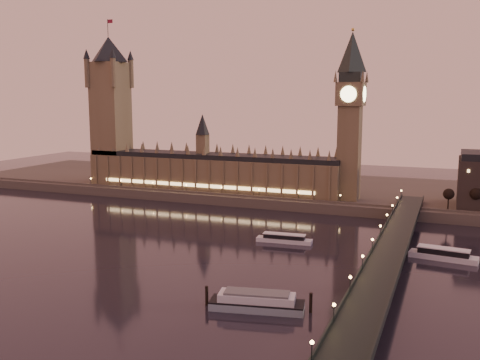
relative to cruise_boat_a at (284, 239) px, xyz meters
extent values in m
plane|color=black|center=(-40.42, -31.09, -1.88)|extent=(700.00, 700.00, 0.00)
cube|color=#423D35|center=(-10.42, 133.91, 1.12)|extent=(560.00, 130.00, 6.00)
cube|color=brown|center=(-80.42, 89.91, 15.12)|extent=(180.00, 26.00, 22.00)
cube|color=black|center=(-80.42, 89.91, 27.72)|extent=(180.00, 22.00, 3.20)
cube|color=#FFCC7F|center=(-80.42, 76.41, 9.12)|extent=(153.00, 0.25, 2.20)
cube|color=brown|center=(-160.42, 89.91, 48.12)|extent=(22.00, 22.00, 88.00)
cone|color=black|center=(-160.42, 89.91, 101.12)|extent=(31.68, 31.68, 18.00)
cylinder|color=black|center=(-160.42, 89.91, 116.12)|extent=(0.44, 0.44, 12.00)
cube|color=maroon|center=(-158.22, 89.91, 120.62)|extent=(4.00, 0.15, 2.50)
cube|color=brown|center=(13.58, 89.91, 33.12)|extent=(13.00, 13.00, 58.00)
cube|color=brown|center=(13.58, 89.91, 69.12)|extent=(16.00, 16.00, 14.00)
cylinder|color=#FFEAA5|center=(13.58, 81.73, 69.12)|extent=(9.60, 0.35, 9.60)
cylinder|color=#FFEAA5|center=(5.40, 89.91, 69.12)|extent=(0.35, 9.60, 9.60)
cube|color=black|center=(13.58, 89.91, 79.12)|extent=(13.00, 13.00, 6.00)
cone|color=black|center=(13.58, 89.91, 94.12)|extent=(17.68, 17.68, 24.00)
sphere|color=gold|center=(13.58, 89.91, 107.12)|extent=(2.00, 2.00, 2.00)
cube|color=black|center=(51.58, -31.09, 6.12)|extent=(13.00, 260.00, 2.00)
cube|color=black|center=(45.28, -31.09, 7.62)|extent=(0.60, 260.00, 1.00)
cube|color=black|center=(57.88, -31.09, 7.62)|extent=(0.60, 260.00, 1.00)
cylinder|color=black|center=(71.03, 77.91, 8.40)|extent=(0.70, 0.70, 8.56)
sphere|color=black|center=(71.03, 77.91, 12.86)|extent=(5.71, 5.71, 5.71)
cylinder|color=black|center=(84.18, 77.91, 8.40)|extent=(0.70, 0.70, 8.56)
sphere|color=black|center=(84.18, 77.91, 12.86)|extent=(5.71, 5.71, 5.71)
cube|color=silver|center=(0.00, 0.00, -0.90)|extent=(27.11, 7.96, 1.96)
cube|color=black|center=(0.00, 0.00, 1.06)|extent=(20.10, 6.35, 1.96)
cube|color=silver|center=(0.00, 0.00, 2.21)|extent=(20.65, 6.63, 0.36)
cube|color=silver|center=(71.63, -0.98, -0.70)|extent=(28.66, 10.30, 2.37)
cube|color=black|center=(71.63, -0.98, 1.67)|extent=(21.27, 8.17, 2.37)
cube|color=silver|center=(71.63, -0.98, 3.07)|extent=(21.86, 8.52, 0.43)
cube|color=gray|center=(16.03, -82.52, -0.63)|extent=(31.86, 14.51, 2.50)
cube|color=black|center=(16.03, -82.52, 0.86)|extent=(31.86, 14.51, 0.48)
cube|color=silver|center=(16.03, -82.52, 2.35)|extent=(26.02, 12.44, 2.50)
cube|color=#595B5E|center=(16.03, -82.52, 3.93)|extent=(22.06, 10.74, 0.67)
cylinder|color=black|center=(-0.94, -84.90, 1.39)|extent=(1.06, 1.06, 6.54)
cylinder|color=black|center=(33.00, -78.13, 1.39)|extent=(1.06, 1.06, 6.54)
camera|label=1|loc=(72.84, -239.31, 66.90)|focal=40.00mm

